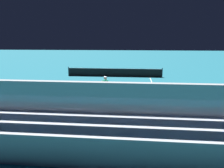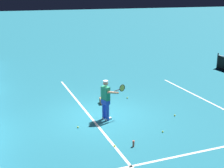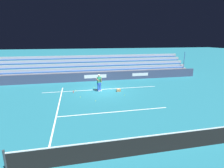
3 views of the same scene
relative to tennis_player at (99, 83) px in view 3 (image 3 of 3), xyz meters
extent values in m
plane|color=#1E6B7F|center=(-0.37, -0.05, -0.89)|extent=(160.00, 160.00, 0.00)
cube|color=white|center=(-0.37, -0.55, -0.89)|extent=(12.00, 0.10, 0.01)
cube|color=white|center=(3.74, 3.95, -0.89)|extent=(0.10, 12.00, 0.01)
cube|color=white|center=(-0.37, 5.45, -0.89)|extent=(8.22, 0.10, 0.01)
cube|color=#384260|center=(-0.37, -4.56, -0.34)|extent=(27.36, 0.24, 1.10)
cube|color=silver|center=(-0.14, -4.43, -0.29)|extent=(2.80, 0.01, 0.44)
cube|color=silver|center=(-6.10, -4.43, -0.29)|extent=(2.20, 0.01, 0.40)
cube|color=#9EA3A8|center=(-0.37, -6.76, -0.34)|extent=(25.99, 3.20, 1.10)
cube|color=#2D5BAD|center=(-0.37, -5.56, 0.29)|extent=(25.47, 0.40, 0.12)
cube|color=#9EA3A8|center=(-0.37, -5.84, 0.43)|extent=(25.99, 0.24, 0.45)
cube|color=#2D5BAD|center=(-0.37, -6.36, 0.74)|extent=(25.47, 0.40, 0.12)
cube|color=#9EA3A8|center=(-0.37, -6.64, 0.88)|extent=(25.99, 0.24, 0.45)
cube|color=#2D5BAD|center=(-0.37, -7.16, 1.19)|extent=(25.47, 0.40, 0.12)
cube|color=#9EA3A8|center=(-0.37, -7.44, 1.33)|extent=(25.99, 0.24, 0.45)
cube|color=#2D5BAD|center=(-0.37, -7.96, 1.64)|extent=(25.47, 0.40, 0.12)
cube|color=#9EA3A8|center=(-0.37, -8.24, 1.78)|extent=(25.99, 0.24, 0.45)
cylinder|color=#4C70B2|center=(-12.97, -5.26, 0.81)|extent=(0.08, 0.08, 3.40)
cylinder|color=blue|center=(-0.10, -0.07, -0.45)|extent=(0.15, 0.15, 0.88)
cylinder|color=blue|center=(0.11, 0.01, -0.45)|extent=(0.15, 0.15, 0.88)
cube|color=white|center=(-0.12, -0.01, -0.85)|extent=(0.20, 0.30, 0.09)
cube|color=white|center=(0.09, 0.07, -0.85)|extent=(0.20, 0.30, 0.09)
cube|color=blue|center=(0.00, -0.03, -0.09)|extent=(0.40, 0.33, 0.20)
cube|color=#239366|center=(0.00, -0.03, 0.28)|extent=(0.41, 0.33, 0.58)
sphere|color=#A37556|center=(0.00, -0.02, 0.71)|extent=(0.21, 0.21, 0.21)
cylinder|color=white|center=(0.00, -0.02, 0.80)|extent=(0.20, 0.20, 0.05)
cylinder|color=#A37556|center=(-0.22, -0.12, 0.24)|extent=(0.09, 0.09, 0.56)
cylinder|color=#A37556|center=(0.16, 0.25, 0.33)|extent=(0.29, 0.58, 0.24)
cylinder|color=black|center=(0.07, 0.47, 0.38)|extent=(0.14, 0.29, 0.03)
torus|color=black|center=(-0.03, 0.73, 0.42)|extent=(0.14, 0.30, 0.31)
cylinder|color=#D6D14C|center=(-0.03, 0.73, 0.42)|extent=(0.10, 0.25, 0.27)
cube|color=#A87F51|center=(-1.90, 0.53, -0.76)|extent=(0.44, 0.35, 0.26)
sphere|color=#CCE533|center=(2.38, -0.55, -0.86)|extent=(0.07, 0.07, 0.07)
sphere|color=#CCE533|center=(-2.15, 1.91, -0.86)|extent=(0.07, 0.07, 0.07)
sphere|color=#CCE533|center=(0.72, 2.91, -0.86)|extent=(0.07, 0.07, 0.07)
sphere|color=#CCE533|center=(0.40, -1.35, -0.86)|extent=(0.07, 0.07, 0.07)
sphere|color=#CCE533|center=(1.97, 1.59, -0.86)|extent=(0.07, 0.07, 0.07)
cylinder|color=#EA4C33|center=(2.60, 0.07, -0.78)|extent=(0.07, 0.07, 0.22)
cylinder|color=#33383D|center=(5.13, 10.46, -0.36)|extent=(0.09, 0.09, 1.07)
cube|color=black|center=(-0.37, 10.46, -0.44)|extent=(11.00, 0.02, 0.91)
cube|color=white|center=(-0.37, 10.46, 0.04)|extent=(11.00, 0.04, 0.05)
camera|label=1|loc=(2.02, -14.69, 3.25)|focal=35.00mm
camera|label=2|loc=(11.50, -4.15, 4.32)|focal=50.00mm
camera|label=3|loc=(2.27, 17.00, 4.30)|focal=28.00mm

